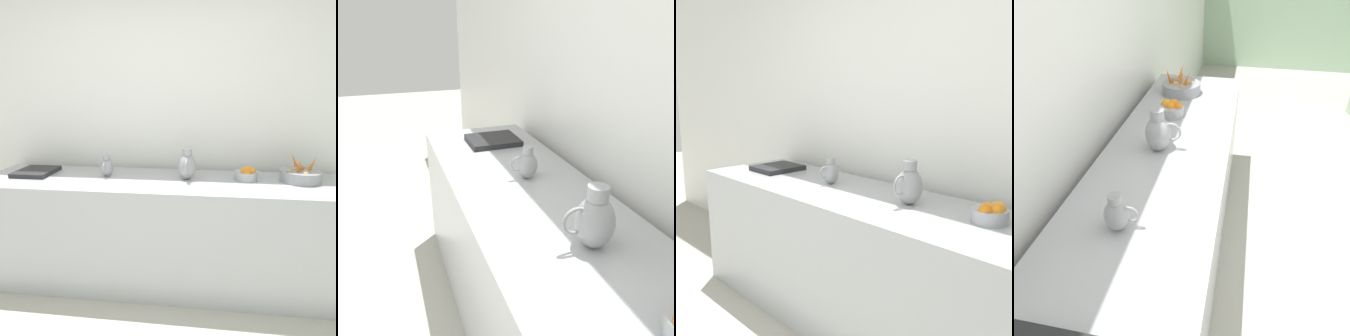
# 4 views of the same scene
# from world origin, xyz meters

# --- Properties ---
(prep_counter) EXTENTS (0.73, 3.02, 0.90)m
(prep_counter) POSITION_xyz_m (-1.48, 0.08, 0.45)
(prep_counter) COLOR #ADAFB5
(prep_counter) RESTS_ON ground_plane
(metal_pitcher_tall) EXTENTS (0.21, 0.15, 0.25)m
(metal_pitcher_tall) POSITION_xyz_m (-1.52, 0.26, 1.01)
(metal_pitcher_tall) COLOR #939399
(metal_pitcher_tall) RESTS_ON prep_counter
(metal_pitcher_short) EXTENTS (0.15, 0.11, 0.18)m
(metal_pitcher_short) POSITION_xyz_m (-1.52, -0.41, 0.98)
(metal_pitcher_short) COLOR #939399
(metal_pitcher_short) RESTS_ON prep_counter
(counter_sink_basin) EXTENTS (0.34, 0.30, 0.04)m
(counter_sink_basin) POSITION_xyz_m (-1.53, -1.04, 0.91)
(counter_sink_basin) COLOR #232326
(counter_sink_basin) RESTS_ON prep_counter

